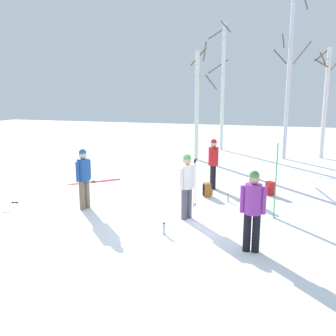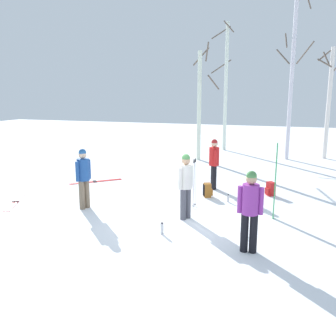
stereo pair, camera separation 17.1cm
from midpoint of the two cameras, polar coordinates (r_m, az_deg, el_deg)
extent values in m
plane|color=white|center=(9.07, -0.08, -9.19)|extent=(60.00, 60.00, 0.00)
cylinder|color=#72604C|center=(10.66, -12.13, -3.94)|extent=(0.16, 0.16, 0.82)
cylinder|color=#72604C|center=(10.55, -12.86, -4.14)|extent=(0.16, 0.16, 0.82)
cylinder|color=#1E478C|center=(10.44, -12.67, -0.23)|extent=(0.34, 0.34, 0.62)
sphere|color=beige|center=(10.36, -12.77, 2.04)|extent=(0.22, 0.22, 0.22)
sphere|color=#265999|center=(10.35, -12.78, 2.37)|extent=(0.21, 0.21, 0.21)
cylinder|color=#1E478C|center=(10.58, -11.81, -0.15)|extent=(0.10, 0.10, 0.56)
cylinder|color=#1E478C|center=(10.31, -13.54, -0.54)|extent=(0.10, 0.10, 0.56)
cylinder|color=black|center=(12.49, 7.61, -1.51)|extent=(0.16, 0.16, 0.82)
cylinder|color=black|center=(12.67, 7.45, -1.32)|extent=(0.16, 0.16, 0.82)
cylinder|color=red|center=(12.44, 7.62, 1.82)|extent=(0.34, 0.34, 0.62)
sphere|color=beige|center=(12.37, 7.67, 3.74)|extent=(0.22, 0.22, 0.22)
sphere|color=#B22626|center=(12.37, 7.68, 4.01)|extent=(0.21, 0.21, 0.21)
cylinder|color=red|center=(12.24, 7.81, 1.56)|extent=(0.10, 0.10, 0.56)
cylinder|color=red|center=(12.64, 7.43, 1.89)|extent=(0.10, 0.10, 0.56)
cylinder|color=black|center=(7.78, 13.83, -9.92)|extent=(0.16, 0.16, 0.82)
cylinder|color=black|center=(7.78, 12.49, -9.84)|extent=(0.16, 0.16, 0.82)
cylinder|color=purple|center=(7.55, 13.41, -4.78)|extent=(0.34, 0.34, 0.62)
sphere|color=tan|center=(7.45, 13.56, -1.68)|extent=(0.22, 0.22, 0.22)
sphere|color=#4C8C4C|center=(7.43, 13.58, -1.23)|extent=(0.21, 0.21, 0.21)
cylinder|color=purple|center=(7.55, 15.00, -5.02)|extent=(0.10, 0.10, 0.56)
cylinder|color=purple|center=(7.57, 11.81, -4.83)|extent=(0.10, 0.10, 0.56)
cylinder|color=#4C4C56|center=(9.46, 2.92, -5.69)|extent=(0.16, 0.16, 0.82)
cylinder|color=#4C4C56|center=(9.59, 3.63, -5.45)|extent=(0.16, 0.16, 0.82)
cylinder|color=silver|center=(9.34, 3.33, -1.35)|extent=(0.34, 0.34, 0.62)
sphere|color=tan|center=(9.26, 3.36, 1.19)|extent=(0.22, 0.22, 0.22)
sphere|color=#4C8C4C|center=(9.25, 3.36, 1.56)|extent=(0.21, 0.21, 0.21)
cylinder|color=silver|center=(9.19, 2.48, -1.68)|extent=(0.10, 0.10, 0.56)
cylinder|color=silver|center=(9.50, 4.14, -1.26)|extent=(0.10, 0.10, 0.56)
cube|color=green|center=(9.85, 16.93, -2.22)|extent=(0.03, 0.11, 1.91)
cube|color=green|center=(9.67, 17.27, 3.50)|extent=(0.02, 0.06, 0.10)
cube|color=green|center=(9.79, 16.88, -2.30)|extent=(0.03, 0.11, 1.91)
cube|color=green|center=(9.61, 17.23, 3.46)|extent=(0.02, 0.06, 0.10)
cube|color=red|center=(13.84, -10.90, -2.04)|extent=(1.47, 1.37, 0.02)
cube|color=#333338|center=(13.82, -11.10, -1.97)|extent=(0.13, 0.13, 0.03)
cube|color=red|center=(13.74, -10.80, -2.13)|extent=(1.47, 1.37, 0.02)
cube|color=#333338|center=(13.73, -11.01, -2.06)|extent=(0.13, 0.13, 0.03)
cube|color=red|center=(11.87, -22.21, -4.99)|extent=(0.82, 1.57, 0.02)
cube|color=#333338|center=(11.91, -22.15, -4.82)|extent=(0.11, 0.14, 0.03)
cube|color=red|center=(11.89, -22.67, -4.99)|extent=(0.82, 1.57, 0.02)
cube|color=#333338|center=(11.93, -22.62, -4.82)|extent=(0.11, 0.14, 0.03)
cylinder|color=#B2B2BC|center=(10.47, 4.73, -2.61)|extent=(0.02, 0.10, 1.31)
cylinder|color=black|center=(10.32, 4.79, 1.21)|extent=(0.04, 0.04, 0.10)
cylinder|color=black|center=(10.63, 4.67, -5.68)|extent=(0.07, 0.07, 0.01)
cylinder|color=#B2B2BC|center=(10.32, 4.51, -2.82)|extent=(0.02, 0.10, 1.31)
cylinder|color=black|center=(10.16, 4.57, 1.05)|extent=(0.04, 0.04, 0.10)
cylinder|color=black|center=(10.48, 4.46, -5.93)|extent=(0.07, 0.07, 0.01)
cube|color=#99591E|center=(11.61, 6.59, -3.46)|extent=(0.29, 0.32, 0.44)
cube|color=#99591E|center=(11.66, 7.21, -3.75)|extent=(0.14, 0.20, 0.20)
cube|color=black|center=(11.52, 6.11, -3.57)|extent=(0.04, 0.04, 0.37)
cube|color=black|center=(11.65, 5.96, -3.38)|extent=(0.04, 0.04, 0.37)
cube|color=red|center=(12.18, 16.17, -3.13)|extent=(0.32, 0.33, 0.44)
cube|color=red|center=(12.12, 15.65, -3.50)|extent=(0.17, 0.19, 0.20)
cube|color=black|center=(12.30, 16.41, -3.00)|extent=(0.04, 0.04, 0.37)
cube|color=black|center=(12.19, 16.80, -3.16)|extent=(0.04, 0.04, 0.37)
cylinder|color=silver|center=(8.58, -0.37, -9.49)|extent=(0.08, 0.08, 0.26)
cylinder|color=black|center=(8.53, -0.37, -8.60)|extent=(0.05, 0.05, 0.02)
cylinder|color=silver|center=(11.18, 9.81, -4.74)|extent=(0.06, 0.06, 0.22)
cylinder|color=black|center=(11.15, 9.83, -4.14)|extent=(0.04, 0.04, 0.02)
cylinder|color=silver|center=(17.88, 5.18, 9.54)|extent=(0.20, 0.20, 5.19)
cylinder|color=brown|center=(18.02, 6.43, 17.60)|extent=(0.33, 0.69, 0.83)
cylinder|color=brown|center=(17.61, 7.44, 13.11)|extent=(0.29, 1.44, 0.64)
cylinder|color=brown|center=(18.31, 5.48, 16.96)|extent=(0.79, 0.15, 0.85)
cylinder|color=silver|center=(21.23, 9.27, 12.26)|extent=(0.19, 0.19, 7.05)
cylinder|color=brown|center=(21.24, 9.74, 20.98)|extent=(0.59, 0.29, 0.63)
cylinder|color=brown|center=(21.99, 8.56, 20.22)|extent=(0.95, 0.94, 0.79)
cylinder|color=brown|center=(21.82, 8.55, 15.43)|extent=(1.03, 0.85, 0.82)
cylinder|color=silver|center=(18.92, 19.04, 13.28)|extent=(0.19, 0.19, 7.96)
cylinder|color=brown|center=(19.01, 18.26, 18.44)|extent=(0.18, 0.77, 0.75)
cylinder|color=brown|center=(18.68, 17.79, 16.27)|extent=(0.70, 0.98, 0.78)
cylinder|color=brown|center=(19.35, 20.88, 16.47)|extent=(0.76, 1.11, 0.94)
cylinder|color=silver|center=(19.85, 24.06, 9.10)|extent=(0.20, 0.20, 5.40)
cylinder|color=brown|center=(19.77, 23.75, 15.46)|extent=(0.32, 0.66, 0.66)
cylinder|color=brown|center=(19.58, 23.53, 14.84)|extent=(0.65, 0.79, 0.49)
cylinder|color=brown|center=(20.19, 23.57, 15.87)|extent=(0.67, 0.74, 0.60)
camera|label=1|loc=(0.09, -89.56, 0.09)|focal=38.97mm
camera|label=2|loc=(0.09, 90.44, -0.09)|focal=38.97mm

